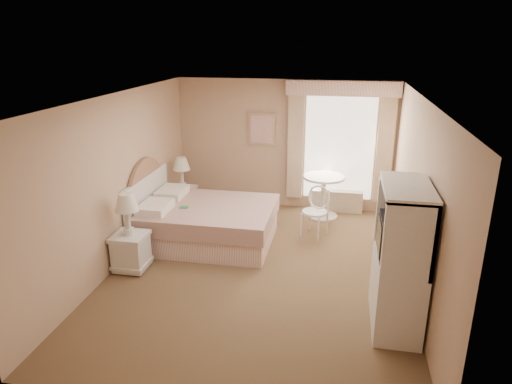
% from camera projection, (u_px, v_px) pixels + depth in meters
% --- Properties ---
extents(room, '(4.21, 5.51, 2.51)m').
position_uv_depth(room, '(260.00, 189.00, 6.30)').
color(room, brown).
rests_on(room, ground).
extents(window, '(2.05, 0.22, 2.51)m').
position_uv_depth(window, '(340.00, 144.00, 8.55)').
color(window, white).
rests_on(window, room).
extents(framed_art, '(0.52, 0.04, 0.62)m').
position_uv_depth(framed_art, '(262.00, 129.00, 8.81)').
color(framed_art, tan).
rests_on(framed_art, room).
extents(bed, '(2.14, 1.67, 1.48)m').
position_uv_depth(bed, '(202.00, 221.00, 7.54)').
color(bed, tan).
rests_on(bed, room).
extents(nightstand_near, '(0.48, 0.48, 1.16)m').
position_uv_depth(nightstand_near, '(130.00, 242.00, 6.58)').
color(nightstand_near, white).
rests_on(nightstand_near, room).
extents(nightstand_far, '(0.45, 0.45, 1.10)m').
position_uv_depth(nightstand_far, '(183.00, 193.00, 8.70)').
color(nightstand_far, white).
rests_on(nightstand_far, room).
extents(round_table, '(0.76, 0.76, 0.80)m').
position_uv_depth(round_table, '(323.00, 190.00, 8.51)').
color(round_table, silver).
rests_on(round_table, room).
extents(cafe_chair, '(0.55, 0.55, 0.87)m').
position_uv_depth(cafe_chair, '(316.00, 207.00, 7.71)').
color(cafe_chair, silver).
rests_on(cafe_chair, room).
extents(armoire, '(0.52, 1.04, 1.74)m').
position_uv_depth(armoire, '(399.00, 269.00, 5.23)').
color(armoire, white).
rests_on(armoire, room).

